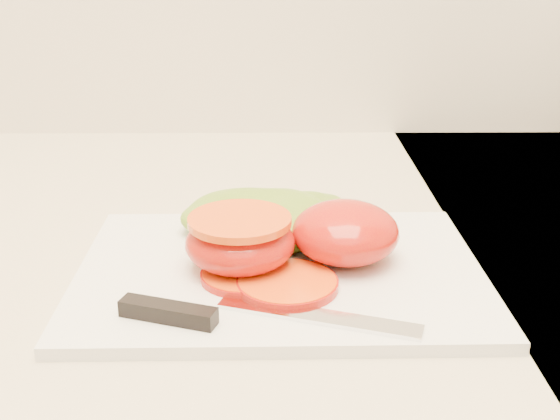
{
  "coord_description": "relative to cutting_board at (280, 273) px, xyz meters",
  "views": [
    {
      "loc": [
        0.0,
        1.05,
        1.19
      ],
      "look_at": [
        0.01,
        1.57,
        0.99
      ],
      "focal_mm": 45.0,
      "sensor_mm": 36.0,
      "label": 1
    }
  ],
  "objects": [
    {
      "name": "tomato_slice_0",
      "position": [
        0.01,
        -0.04,
        0.01
      ],
      "size": [
        0.07,
        0.07,
        0.01
      ],
      "primitive_type": "cylinder",
      "color": "#E5550B",
      "rests_on": "cutting_board"
    },
    {
      "name": "lettuce_leaf_1",
      "position": [
        0.03,
        0.07,
        0.02
      ],
      "size": [
        0.13,
        0.14,
        0.02
      ],
      "primitive_type": "ellipsoid",
      "rotation": [
        0.0,
        0.0,
        0.93
      ],
      "color": "olive",
      "rests_on": "cutting_board"
    },
    {
      "name": "cutting_board",
      "position": [
        0.0,
        0.0,
        0.0
      ],
      "size": [
        0.32,
        0.23,
        0.01
      ],
      "primitive_type": "cube",
      "rotation": [
        0.0,
        0.0,
        0.01
      ],
      "color": "white",
      "rests_on": "counter"
    },
    {
      "name": "tomato_half_cut",
      "position": [
        -0.03,
        -0.0,
        0.03
      ],
      "size": [
        0.09,
        0.09,
        0.04
      ],
      "color": "red",
      "rests_on": "cutting_board"
    },
    {
      "name": "knife",
      "position": [
        -0.04,
        -0.08,
        0.01
      ],
      "size": [
        0.21,
        0.06,
        0.01
      ],
      "rotation": [
        0.0,
        0.0,
        -0.33
      ],
      "color": "silver",
      "rests_on": "cutting_board"
    },
    {
      "name": "tomato_half_dome",
      "position": [
        0.05,
        0.01,
        0.03
      ],
      "size": [
        0.09,
        0.09,
        0.05
      ],
      "primitive_type": "ellipsoid",
      "color": "red",
      "rests_on": "cutting_board"
    },
    {
      "name": "lettuce_leaf_0",
      "position": [
        -0.01,
        0.07,
        0.02
      ],
      "size": [
        0.16,
        0.11,
        0.03
      ],
      "primitive_type": "ellipsoid",
      "rotation": [
        0.0,
        0.0,
        -0.1
      ],
      "color": "olive",
      "rests_on": "cutting_board"
    },
    {
      "name": "tomato_slice_1",
      "position": [
        -0.03,
        -0.02,
        0.01
      ],
      "size": [
        0.07,
        0.07,
        0.01
      ],
      "primitive_type": "cylinder",
      "color": "#E5550B",
      "rests_on": "cutting_board"
    }
  ]
}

